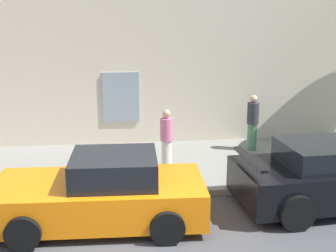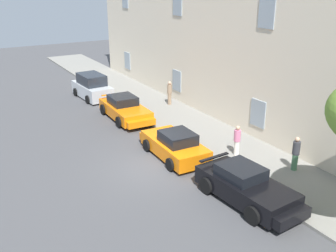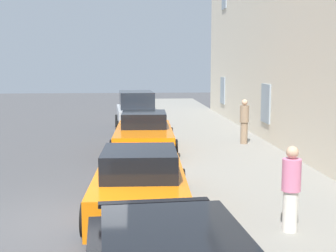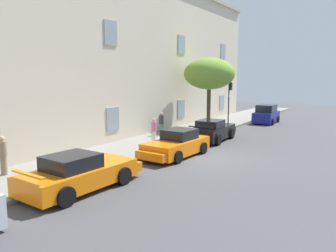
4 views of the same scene
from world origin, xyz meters
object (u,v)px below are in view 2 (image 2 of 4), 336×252
(sportscar_white_middle, at_px, (248,188))
(pedestrian_bystander, at_px, (237,140))
(hatchback_parked, at_px, (92,87))
(sportscar_red_lead, at_px, (126,110))
(sportscar_yellow_flank, at_px, (173,145))
(pedestrian_admiring, at_px, (296,153))
(pedestrian_strolling, at_px, (169,93))

(sportscar_white_middle, distance_m, pedestrian_bystander, 4.27)
(pedestrian_bystander, bearing_deg, hatchback_parked, -169.20)
(sportscar_red_lead, height_order, pedestrian_bystander, pedestrian_bystander)
(sportscar_red_lead, bearing_deg, sportscar_white_middle, 0.17)
(sportscar_yellow_flank, relative_size, sportscar_white_middle, 0.95)
(pedestrian_admiring, bearing_deg, sportscar_red_lead, -161.24)
(sportscar_white_middle, bearing_deg, hatchback_parked, -179.20)
(sportscar_yellow_flank, height_order, pedestrian_strolling, pedestrian_strolling)
(sportscar_white_middle, distance_m, pedestrian_strolling, 13.03)
(sportscar_yellow_flank, bearing_deg, pedestrian_admiring, 41.27)
(sportscar_red_lead, distance_m, pedestrian_bystander, 8.41)
(sportscar_red_lead, height_order, pedestrian_admiring, pedestrian_admiring)
(sportscar_yellow_flank, bearing_deg, sportscar_white_middle, 3.09)
(sportscar_red_lead, relative_size, sportscar_yellow_flank, 1.09)
(sportscar_red_lead, height_order, sportscar_yellow_flank, sportscar_yellow_flank)
(sportscar_white_middle, xyz_separation_m, pedestrian_strolling, (-12.48, 3.74, 0.36))
(sportscar_red_lead, bearing_deg, sportscar_yellow_flank, -2.30)
(pedestrian_strolling, bearing_deg, sportscar_white_middle, -16.69)
(pedestrian_admiring, distance_m, pedestrian_bystander, 2.93)
(sportscar_red_lead, bearing_deg, pedestrian_bystander, 16.60)
(hatchback_parked, relative_size, pedestrian_admiring, 2.47)
(sportscar_yellow_flank, distance_m, pedestrian_bystander, 3.21)
(hatchback_parked, bearing_deg, sportscar_yellow_flank, -0.22)
(sportscar_white_middle, height_order, pedestrian_admiring, pedestrian_admiring)
(hatchback_parked, bearing_deg, pedestrian_strolling, 40.10)
(sportscar_red_lead, relative_size, pedestrian_bystander, 3.18)
(sportscar_red_lead, xyz_separation_m, sportscar_white_middle, (11.60, 0.03, 0.01))
(hatchback_parked, relative_size, pedestrian_bystander, 2.61)
(pedestrian_strolling, distance_m, pedestrian_bystander, 9.04)
(sportscar_red_lead, relative_size, sportscar_white_middle, 1.04)
(sportscar_red_lead, xyz_separation_m, hatchback_parked, (-5.60, -0.21, 0.21))
(sportscar_white_middle, bearing_deg, pedestrian_bystander, 146.25)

